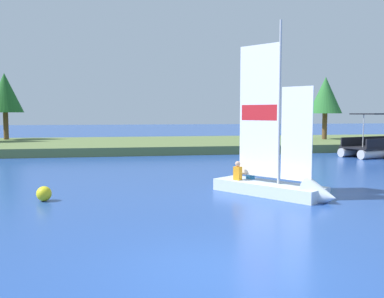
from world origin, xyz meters
The scene contains 8 objects.
ground_plane centered at (0.00, 0.00, 0.00)m, with size 200.00×200.00×0.00m, color #234793.
shore_bank centered at (0.00, 28.21, 0.30)m, with size 80.00×13.12×0.61m, color #5B703D.
shoreline_tree_centre centered at (-11.41, 32.39, 4.66)m, with size 3.10×3.10×5.81m.
shoreline_tree_midright centered at (16.42, 27.91, 4.47)m, with size 2.91×2.91×5.51m.
wooden_dock centered at (16.30, 19.49, 0.20)m, with size 1.81×5.32×0.41m, color brown.
sailboat centered at (4.01, 6.50, 0.49)m, with size 3.77×4.51×6.55m.
pontoon_boat centered at (15.82, 18.75, 0.68)m, with size 6.02×3.83×2.92m.
channel_buoy centered at (-4.24, 7.22, 0.25)m, with size 0.50×0.50×0.50m, color yellow.
Camera 1 is at (-1.80, -7.66, 2.97)m, focal length 40.19 mm.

